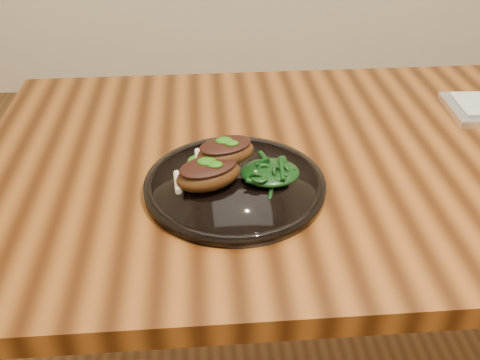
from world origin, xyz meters
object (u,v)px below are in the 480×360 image
Objects in this scene: desk at (392,185)px; lamb_chop_front at (208,173)px; plate at (235,185)px; greens_heap at (270,169)px.

desk is 0.41m from lamb_chop_front.
greens_heap is at bearing 5.19° from plate.
plate is at bearing -161.90° from desk.
greens_heap is at bearing 8.94° from lamb_chop_front.
desk is 0.35m from plate.
lamb_chop_front reaches higher than plate.
greens_heap is at bearing -159.14° from desk.
desk is 12.11× the size of lamb_chop_front.
greens_heap reaches higher than desk.
desk is at bearing 20.86° from greens_heap.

